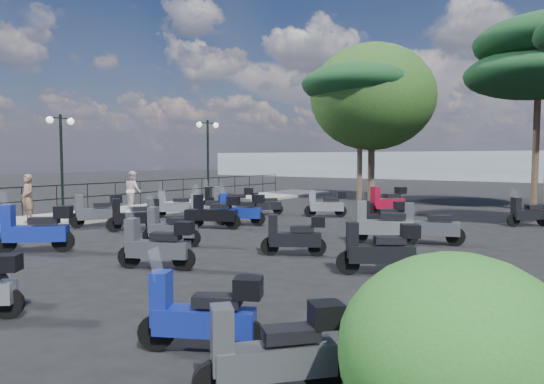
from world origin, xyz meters
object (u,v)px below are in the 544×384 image
Objects in this scene: lamp_post_2 at (208,154)px; scooter_20 at (294,236)px; scooter_8 at (134,215)px; lamp_post_1 at (61,157)px; scooter_1 at (97,211)px; scooter_13 at (172,227)px; scooter_4 at (219,200)px; woman at (28,199)px; scooter_19 at (157,245)px; scooter_16 at (326,204)px; broadleaf_tree at (372,97)px; scooter_14 at (215,212)px; scooter_21 at (382,217)px; scooter_2 at (208,208)px; scooter_9 at (265,205)px; scooter_15 at (241,210)px; scooter_3 at (175,206)px; pine_2 at (361,85)px; scooter_23 at (202,315)px; scooter_26 at (382,225)px; scooter_7 at (35,230)px; scooter_28 at (528,213)px; pine_0 at (539,74)px; scooter_24 at (273,353)px; pedestrian_far at (133,190)px; scooter_22 at (387,201)px; scooter_10 at (232,201)px; scooter_27 at (429,226)px; scooter_25 at (380,250)px.

scooter_20 is at bearing -15.71° from lamp_post_2.
scooter_8 is 6.23m from scooter_20.
scooter_1 is at bearing -14.58° from lamp_post_1.
scooter_4 is at bearing 10.31° from scooter_13.
scooter_19 is (8.08, -1.64, -0.46)m from woman.
broadleaf_tree is (-1.67, 8.12, 5.07)m from scooter_16.
scooter_14 is 1.29× the size of scooter_21.
broadleaf_tree is at bearing -18.01° from scooter_13.
scooter_2 is 1.04× the size of scooter_9.
scooter_14 is 1.02× the size of scooter_15.
scooter_9 is 3.10m from scooter_15.
scooter_3 is 12.57m from pine_2.
scooter_23 is (13.20, -14.47, -2.03)m from lamp_post_2.
scooter_20 is (9.65, 1.16, -0.50)m from woman.
scooter_19 is at bearing 129.62° from scooter_26.
scooter_19 is (3.80, 0.49, -0.06)m from scooter_7.
lamp_post_2 is at bearing 26.55° from scooter_4.
scooter_21 is at bearing -56.76° from scooter_13.
pine_0 is at bearing -39.76° from scooter_28.
broadleaf_tree reaches higher than scooter_7.
scooter_1 is 1.30× the size of scooter_28.
scooter_19 is at bearing 10.72° from scooter_24.
pine_2 is (-0.32, -0.79, 0.62)m from broadleaf_tree.
pedestrian_far is at bearing 28.69° from scooter_19.
woman is at bearing 82.93° from scooter_22.
scooter_2 is 4.56m from scooter_16.
scooter_10 is 3.77m from scooter_16.
scooter_2 is at bearing 68.84° from scooter_27.
scooter_25 is 17.61m from pine_2.
woman reaches higher than scooter_24.
scooter_2 is 1.12× the size of scooter_24.
scooter_15 is (-0.93, 4.03, 0.05)m from scooter_13.
scooter_7 is at bearing 152.06° from scooter_1.
lamp_post_1 is 3.95m from scooter_1.
pine_2 reaches higher than scooter_22.
lamp_post_1 is at bearing 49.31° from scooter_25.
lamp_post_1 is 2.36× the size of scooter_1.
scooter_26 is at bearing 6.38° from lamp_post_1.
lamp_post_2 is 10.39m from woman.
pine_2 reaches higher than scooter_21.
broadleaf_tree is (-6.80, 11.83, 5.08)m from scooter_27.
pine_0 is at bearing -101.05° from scooter_22.
scooter_3 is 8.01m from scooter_21.
scooter_28 is 11.92m from pine_2.
scooter_24 is at bearing -68.77° from broadleaf_tree.
pedestrian_far is 4.36m from scooter_10.
scooter_10 is at bearing -14.20° from lamp_post_2.
scooter_20 is at bearing -151.41° from scooter_3.
lamp_post_1 is 7.24m from scooter_14.
lamp_post_2 reaches higher than scooter_4.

